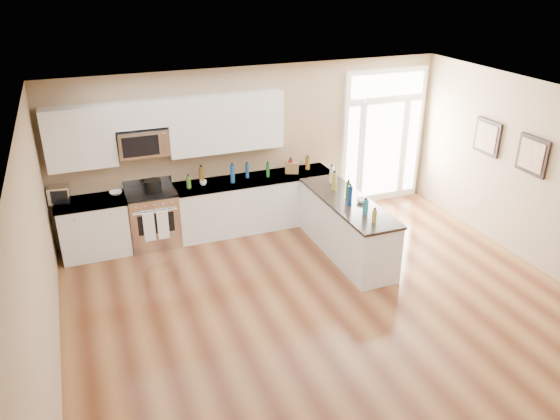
# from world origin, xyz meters

# --- Properties ---
(ground) EXTENTS (8.00, 8.00, 0.00)m
(ground) POSITION_xyz_m (0.00, 0.00, 0.00)
(ground) COLOR #542A17
(room_shell) EXTENTS (8.00, 8.00, 8.00)m
(room_shell) POSITION_xyz_m (0.00, 0.00, 1.71)
(room_shell) COLOR #9E8564
(room_shell) RESTS_ON ground
(back_cabinet_left) EXTENTS (1.10, 0.66, 0.94)m
(back_cabinet_left) POSITION_xyz_m (-2.87, 3.69, 0.44)
(back_cabinet_left) COLOR silver
(back_cabinet_left) RESTS_ON ground
(back_cabinet_right) EXTENTS (2.85, 0.66, 0.94)m
(back_cabinet_right) POSITION_xyz_m (-0.16, 3.69, 0.44)
(back_cabinet_right) COLOR silver
(back_cabinet_right) RESTS_ON ground
(peninsula_cabinet) EXTENTS (0.69, 2.32, 0.94)m
(peninsula_cabinet) POSITION_xyz_m (0.93, 2.24, 0.43)
(peninsula_cabinet) COLOR silver
(peninsula_cabinet) RESTS_ON ground
(upper_cabinet_left) EXTENTS (1.04, 0.33, 0.95)m
(upper_cabinet_left) POSITION_xyz_m (-2.88, 3.83, 1.93)
(upper_cabinet_left) COLOR silver
(upper_cabinet_left) RESTS_ON room_shell
(upper_cabinet_right) EXTENTS (1.94, 0.33, 0.95)m
(upper_cabinet_right) POSITION_xyz_m (-0.57, 3.83, 1.93)
(upper_cabinet_right) COLOR silver
(upper_cabinet_right) RESTS_ON room_shell
(upper_cabinet_short) EXTENTS (0.82, 0.33, 0.40)m
(upper_cabinet_short) POSITION_xyz_m (-1.95, 3.83, 2.20)
(upper_cabinet_short) COLOR silver
(upper_cabinet_short) RESTS_ON room_shell
(microwave) EXTENTS (0.78, 0.41, 0.42)m
(microwave) POSITION_xyz_m (-1.95, 3.80, 1.76)
(microwave) COLOR silver
(microwave) RESTS_ON room_shell
(entry_door) EXTENTS (1.70, 0.10, 2.60)m
(entry_door) POSITION_xyz_m (2.55, 3.95, 1.30)
(entry_door) COLOR white
(entry_door) RESTS_ON ground
(wall_art_near) EXTENTS (0.05, 0.58, 0.58)m
(wall_art_near) POSITION_xyz_m (3.47, 2.20, 1.70)
(wall_art_near) COLOR black
(wall_art_near) RESTS_ON room_shell
(wall_art_far) EXTENTS (0.05, 0.58, 0.58)m
(wall_art_far) POSITION_xyz_m (3.47, 1.20, 1.70)
(wall_art_far) COLOR black
(wall_art_far) RESTS_ON room_shell
(kitchen_range) EXTENTS (0.80, 0.71, 1.08)m
(kitchen_range) POSITION_xyz_m (-1.93, 3.69, 0.48)
(kitchen_range) COLOR silver
(kitchen_range) RESTS_ON ground
(stockpot) EXTENTS (0.35, 0.35, 0.21)m
(stockpot) POSITION_xyz_m (-1.88, 3.68, 1.06)
(stockpot) COLOR black
(stockpot) RESTS_ON kitchen_range
(toaster_oven) EXTENTS (0.34, 0.29, 0.27)m
(toaster_oven) POSITION_xyz_m (-3.30, 3.79, 1.08)
(toaster_oven) COLOR silver
(toaster_oven) RESTS_ON back_cabinet_left
(cardboard_box) EXTENTS (0.28, 0.25, 0.19)m
(cardboard_box) POSITION_xyz_m (0.57, 3.70, 1.04)
(cardboard_box) COLOR brown
(cardboard_box) RESTS_ON back_cabinet_right
(bowl_left) EXTENTS (0.20, 0.20, 0.05)m
(bowl_left) POSITION_xyz_m (-2.46, 3.80, 0.96)
(bowl_left) COLOR white
(bowl_left) RESTS_ON back_cabinet_left
(bowl_peninsula) EXTENTS (0.22, 0.22, 0.06)m
(bowl_peninsula) POSITION_xyz_m (1.10, 2.08, 0.97)
(bowl_peninsula) COLOR white
(bowl_peninsula) RESTS_ON peninsula_cabinet
(cup_counter) EXTENTS (0.14, 0.14, 0.09)m
(cup_counter) POSITION_xyz_m (-1.05, 3.68, 0.98)
(cup_counter) COLOR white
(cup_counter) RESTS_ON back_cabinet_right
(counter_bottles) EXTENTS (2.38, 2.43, 0.32)m
(counter_bottles) POSITION_xyz_m (0.30, 3.03, 1.07)
(counter_bottles) COLOR #19591E
(counter_bottles) RESTS_ON back_cabinet_right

